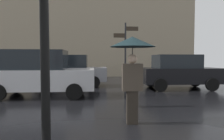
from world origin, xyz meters
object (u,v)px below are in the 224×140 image
pedestrian_with_bag (133,79)px  parked_car_right (41,73)px  street_signpost (126,52)px  parked_car_left (178,71)px  pedestrian_with_umbrella (132,54)px  parked_car_distant (70,70)px

pedestrian_with_bag → parked_car_right: bearing=76.1°
pedestrian_with_bag → street_signpost: size_ratio=0.53×
pedestrian_with_bag → parked_car_left: 5.12m
pedestrian_with_umbrella → parked_car_left: size_ratio=0.53×
parked_car_left → street_signpost: (-3.12, -1.79, 0.98)m
parked_car_left → parked_car_right: size_ratio=0.91×
pedestrian_with_umbrella → parked_car_right: pedestrian_with_umbrella is taller
pedestrian_with_umbrella → parked_car_distant: 7.86m
pedestrian_with_umbrella → street_signpost: bearing=157.1°
pedestrian_with_bag → parked_car_right: 4.28m
pedestrian_with_bag → parked_car_distant: (-2.73, 5.62, -0.01)m
pedestrian_with_bag → parked_car_distant: 6.24m
street_signpost → parked_car_left: bearing=29.8°
pedestrian_with_umbrella → parked_car_distant: bearing=-179.4°
pedestrian_with_umbrella → parked_car_right: (-3.25, 4.13, -0.73)m
parked_car_left → parked_car_distant: parked_car_distant is taller
parked_car_distant → street_signpost: size_ratio=1.29×
parked_car_right → street_signpost: (3.67, -0.08, 0.92)m
pedestrian_with_bag → parked_car_right: (-3.61, 2.29, 0.05)m
parked_car_right → parked_car_distant: 3.44m
parked_car_right → street_signpost: bearing=173.6°
parked_car_left → street_signpost: size_ratio=1.28×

